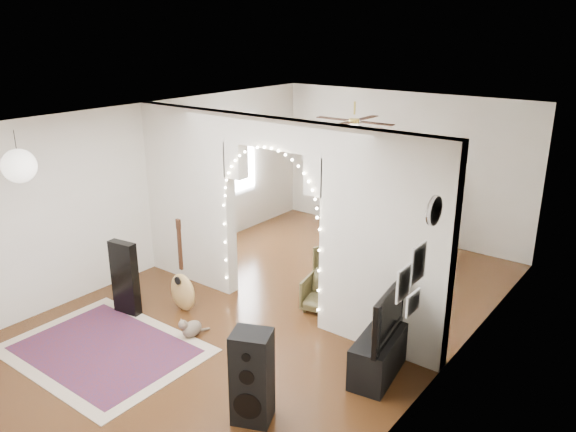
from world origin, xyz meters
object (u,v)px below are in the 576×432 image
Objects in this scene: acoustic_guitar at (182,278)px; floor_speaker at (252,377)px; dining_table at (400,224)px; media_console at (380,354)px; dining_chair_right at (339,264)px; bookcase at (397,205)px; dining_chair_left at (323,294)px.

floor_speaker is at bearing -24.38° from acoustic_guitar.
dining_table is (-0.68, 4.54, 0.19)m from floor_speaker.
dining_chair_right reaches higher than media_console.
bookcase is 1.00× the size of dining_table.
acoustic_guitar is 0.86× the size of bookcase.
acoustic_guitar is at bearing -154.79° from dining_chair_left.
dining_chair_right is (-1.07, 3.31, -0.21)m from floor_speaker.
dining_chair_right is at bearing 84.31° from floor_speaker.
dining_table is at bearing 74.94° from floor_speaker.
bookcase is (-1.84, 4.02, 0.42)m from media_console.
bookcase reaches higher than floor_speaker.
floor_speaker reaches higher than media_console.
dining_table reaches higher than dining_chair_right.
media_console is 1.64m from dining_chair_left.
acoustic_guitar is at bearing 177.54° from media_console.
bookcase is at bearing 78.78° from floor_speaker.
bookcase is 2.24m from dining_chair_right.
acoustic_guitar is 2.47m from dining_chair_right.
media_console is 0.75× the size of bookcase.
floor_speaker is 1.63m from media_console.
media_console is at bearing -67.90° from bookcase.
acoustic_guitar is 2.21× the size of dining_chair_left.
acoustic_guitar is 4.48m from bookcase.
dining_table is at bearing 75.43° from dining_chair_left.
dining_chair_right is (-0.39, -1.23, -0.40)m from dining_table.
floor_speaker reaches higher than dining_chair_left.
dining_chair_right is at bearing -96.22° from dining_table.
acoustic_guitar reaches higher than floor_speaker.
dining_table reaches higher than dining_chair_left.
dining_table is 2.16× the size of dining_chair_right.
dining_table is 1.35m from dining_chair_right.
media_console is 1.62× the size of dining_chair_right.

